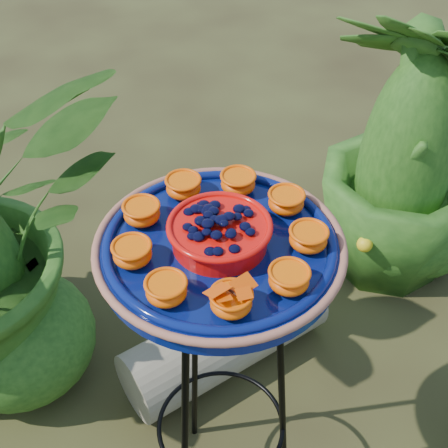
{
  "coord_description": "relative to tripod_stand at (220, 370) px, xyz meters",
  "views": [
    {
      "loc": [
        -0.22,
        -0.7,
        1.54
      ],
      "look_at": [
        0.01,
        0.04,
        0.85
      ],
      "focal_mm": 50.0,
      "sensor_mm": 36.0,
      "label": 1
    }
  ],
  "objects": [
    {
      "name": "driftwood_log",
      "position": [
        0.12,
        0.36,
        -0.38
      ],
      "size": [
        0.64,
        0.37,
        0.2
      ],
      "primitive_type": "cylinder",
      "rotation": [
        0.0,
        1.57,
        0.3
      ],
      "color": "gray",
      "rests_on": "ground"
    },
    {
      "name": "shrub_back_right",
      "position": [
        0.78,
        0.61,
        -0.02
      ],
      "size": [
        0.73,
        0.73,
        0.92
      ],
      "primitive_type": "imported",
      "rotation": [
        0.0,
        0.0,
        2.33
      ],
      "color": "#1E4712",
      "rests_on": "ground"
    },
    {
      "name": "feeder_dish",
      "position": [
        -0.0,
        -0.0,
        0.35
      ],
      "size": [
        0.46,
        0.46,
        0.09
      ],
      "rotation": [
        0.0,
        0.0,
        0.17
      ],
      "color": "#071354",
      "rests_on": "tripod_stand"
    },
    {
      "name": "tripod_stand",
      "position": [
        0.0,
        0.0,
        0.0
      ],
      "size": [
        0.33,
        0.33,
        0.79
      ],
      "rotation": [
        0.0,
        0.0,
        0.17
      ],
      "color": "black",
      "rests_on": "ground"
    }
  ]
}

